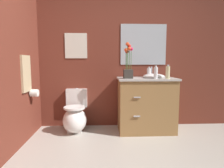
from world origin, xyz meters
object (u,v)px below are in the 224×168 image
at_px(soap_bottle, 156,73).
at_px(hanging_towel, 26,74).
at_px(toilet, 75,117).
at_px(lotion_bottle, 149,73).
at_px(toilet_paper_roll, 34,93).
at_px(hand_wash_bottle, 168,72).
at_px(wall_poster, 76,46).
at_px(vanity_cabinet, 146,104).
at_px(wall_mirror, 143,45).
at_px(flower_vase, 128,67).

distance_m(soap_bottle, hanging_towel, 1.91).
distance_m(toilet, lotion_bottle, 1.43).
bearing_deg(toilet_paper_roll, soap_bottle, 0.05).
bearing_deg(hand_wash_bottle, lotion_bottle, 130.37).
height_order(lotion_bottle, wall_poster, wall_poster).
relative_size(vanity_cabinet, toilet_paper_roll, 9.71).
height_order(lotion_bottle, toilet_paper_roll, lotion_bottle).
bearing_deg(vanity_cabinet, hanging_towel, -170.50).
bearing_deg(vanity_cabinet, wall_mirror, 90.51).
relative_size(flower_vase, toilet_paper_roll, 5.08).
bearing_deg(lotion_bottle, toilet_paper_roll, -171.62).
bearing_deg(flower_vase, toilet, 172.08).
height_order(hand_wash_bottle, wall_mirror, wall_mirror).
relative_size(vanity_cabinet, hanging_towel, 2.05).
height_order(hand_wash_bottle, toilet_paper_roll, hand_wash_bottle).
relative_size(soap_bottle, lotion_bottle, 1.14).
distance_m(soap_bottle, wall_mirror, 0.67).
distance_m(flower_vase, hand_wash_bottle, 0.62).
bearing_deg(vanity_cabinet, flower_vase, -163.75).
bearing_deg(wall_mirror, hand_wash_bottle, -58.28).
relative_size(flower_vase, hanging_towel, 1.07).
bearing_deg(wall_poster, lotion_bottle, -9.11).
height_order(flower_vase, hanging_towel, flower_vase).
bearing_deg(soap_bottle, hand_wash_bottle, -1.21).
relative_size(toilet, flower_vase, 1.24).
relative_size(wall_mirror, toilet_paper_roll, 7.27).
height_order(flower_vase, hand_wash_bottle, flower_vase).
bearing_deg(soap_bottle, vanity_cabinet, 120.46).
bearing_deg(toilet_paper_roll, hanging_towel, -112.61).
bearing_deg(lotion_bottle, hand_wash_bottle, -49.63).
bearing_deg(flower_vase, hanging_towel, -171.99).
xyz_separation_m(toilet, flower_vase, (0.86, -0.12, 0.83)).
height_order(toilet, hanging_towel, hanging_towel).
bearing_deg(soap_bottle, wall_mirror, 102.40).
relative_size(hand_wash_bottle, toilet_paper_roll, 1.96).
distance_m(flower_vase, wall_poster, 1.00).
height_order(toilet, flower_vase, flower_vase).
bearing_deg(toilet_paper_roll, vanity_cabinet, 5.55).
distance_m(vanity_cabinet, wall_mirror, 1.04).
height_order(wall_mirror, hanging_towel, wall_mirror).
bearing_deg(hand_wash_bottle, wall_poster, 162.31).
relative_size(lotion_bottle, toilet_paper_roll, 1.62).
distance_m(wall_poster, toilet_paper_roll, 1.05).
distance_m(lotion_bottle, toilet_paper_roll, 1.85).
height_order(flower_vase, wall_poster, wall_poster).
xyz_separation_m(wall_poster, toilet_paper_roll, (-0.57, -0.46, -0.74)).
bearing_deg(wall_poster, vanity_cabinet, -14.03).
bearing_deg(lotion_bottle, hanging_towel, -167.93).
xyz_separation_m(soap_bottle, wall_mirror, (-0.10, 0.46, 0.47)).
height_order(vanity_cabinet, flower_vase, flower_vase).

